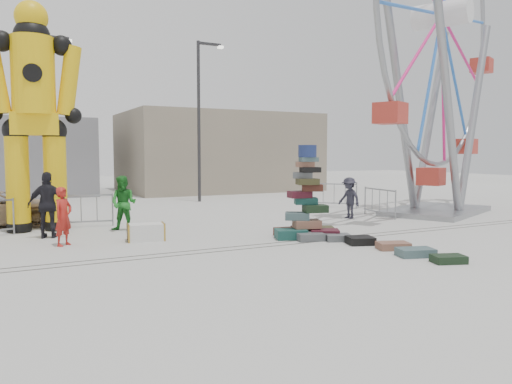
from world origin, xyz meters
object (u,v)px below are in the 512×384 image
pedestrian_red (63,216)px  pedestrian_black (48,205)px  suitcase_tower (306,212)px  pedestrian_green (124,203)px  lamp_post_left (46,110)px  ferris_wheel (441,41)px  crash_test_dummy (34,108)px  steamer_trunk (146,232)px  pedestrian_grey (349,198)px  barricade_wheel_front (380,202)px  barricade_dummy_c (81,211)px  lamp_post_right (201,112)px  barricade_wheel_back (334,195)px

pedestrian_red → pedestrian_black: pedestrian_black is taller
suitcase_tower → pedestrian_green: (-4.41, 3.68, 0.12)m
lamp_post_left → ferris_wheel: size_ratio=0.57×
crash_test_dummy → steamer_trunk: crash_test_dummy is taller
pedestrian_red → pedestrian_grey: (10.15, 0.95, -0.01)m
barricade_wheel_front → pedestrian_grey: pedestrian_grey is taller
suitcase_tower → barricade_dummy_c: bearing=159.0°
lamp_post_right → pedestrian_green: bearing=-125.5°
crash_test_dummy → steamer_trunk: (2.55, -3.25, -3.60)m
crash_test_dummy → pedestrian_black: (0.18, -1.54, -2.88)m
suitcase_tower → crash_test_dummy: bearing=166.3°
pedestrian_green → pedestrian_grey: size_ratio=1.13×
pedestrian_green → suitcase_tower: bearing=-2.4°
crash_test_dummy → lamp_post_left: bearing=88.4°
pedestrian_red → pedestrian_black: (-0.24, 1.47, 0.18)m
lamp_post_left → suitcase_tower: (5.72, -13.64, -3.73)m
steamer_trunk → barricade_wheel_back: size_ratio=0.50×
steamer_trunk → pedestrian_green: 2.14m
lamp_post_left → steamer_trunk: lamp_post_left is taller
barricade_wheel_back → pedestrian_black: (-12.26, -2.96, 0.40)m
crash_test_dummy → pedestrian_black: 3.27m
barricade_dummy_c → barricade_wheel_back: (11.11, 1.19, 0.00)m
suitcase_tower → barricade_dummy_c: size_ratio=1.34×
ferris_wheel → steamer_trunk: 13.93m
ferris_wheel → suitcase_tower: bearing=173.8°
ferris_wheel → steamer_trunk: size_ratio=13.87×
barricade_wheel_front → lamp_post_left: bearing=51.5°
lamp_post_left → ferris_wheel: (13.67, -11.14, 2.41)m
pedestrian_green → crash_test_dummy: bearing=-169.4°
pedestrian_red → lamp_post_right: bearing=10.2°
lamp_post_left → pedestrian_red: bearing=-93.2°
lamp_post_right → pedestrian_green: size_ratio=4.60×
suitcase_tower → pedestrian_black: suitcase_tower is taller
ferris_wheel → pedestrian_green: 13.80m
lamp_post_right → pedestrian_red: (-7.66, -9.77, -3.70)m
lamp_post_left → pedestrian_grey: size_ratio=5.20×
suitcase_tower → pedestrian_red: bearing=-174.4°
pedestrian_black → barricade_wheel_back: bearing=-149.1°
suitcase_tower → barricade_wheel_front: bearing=49.7°
lamp_post_right → steamer_trunk: bearing=-119.0°
barricade_wheel_back → pedestrian_red: 12.81m
steamer_trunk → pedestrian_grey: pedestrian_grey is taller
lamp_post_left → barricade_wheel_front: lamp_post_left is taller
lamp_post_right → barricade_wheel_front: size_ratio=4.00×
lamp_post_left → steamer_trunk: 12.81m
suitcase_tower → pedestrian_red: suitcase_tower is taller
barricade_dummy_c → pedestrian_red: pedestrian_red is taller
lamp_post_left → pedestrian_red: 12.36m
barricade_wheel_front → pedestrian_red: bearing=100.9°
lamp_post_right → pedestrian_grey: size_ratio=5.20×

